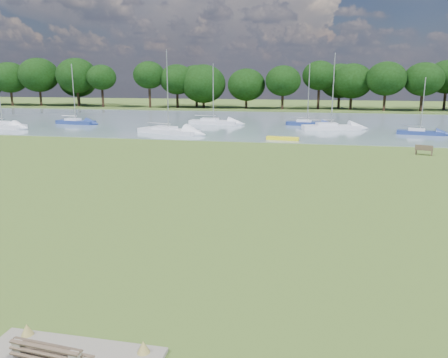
% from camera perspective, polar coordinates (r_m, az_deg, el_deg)
% --- Properties ---
extents(ground, '(220.00, 220.00, 0.00)m').
position_cam_1_polar(ground, '(22.64, -2.23, -3.15)').
color(ground, olive).
extents(river, '(220.00, 40.00, 0.10)m').
position_cam_1_polar(river, '(63.63, 6.90, 7.29)').
color(river, gray).
rests_on(river, ground).
extents(far_bank, '(220.00, 20.00, 0.40)m').
position_cam_1_polar(far_bank, '(93.46, 8.49, 9.07)').
color(far_bank, '#4C6626').
rests_on(far_bank, ground).
extents(riverbank_bench, '(1.46, 0.91, 0.86)m').
position_cam_1_polar(riverbank_bench, '(40.21, 24.66, 3.47)').
color(riverbank_bench, brown).
rests_on(riverbank_bench, ground).
extents(kayak, '(3.38, 1.22, 0.33)m').
position_cam_1_polar(kayak, '(45.62, 7.66, 5.28)').
color(kayak, yellow).
rests_on(kayak, river).
extents(tree_line, '(116.55, 8.42, 10.19)m').
position_cam_1_polar(tree_line, '(90.93, 0.12, 12.96)').
color(tree_line, black).
rests_on(tree_line, far_bank).
extents(sailboat_0, '(6.91, 3.29, 9.83)m').
position_cam_1_polar(sailboat_0, '(62.70, -27.01, 6.42)').
color(sailboat_0, silver).
rests_on(sailboat_0, river).
extents(sailboat_2, '(5.71, 1.85, 8.10)m').
position_cam_1_polar(sailboat_2, '(60.38, 10.77, 7.32)').
color(sailboat_2, navy).
rests_on(sailboat_2, river).
extents(sailboat_3, '(5.13, 2.29, 6.33)m').
position_cam_1_polar(sailboat_3, '(54.23, 24.19, 5.73)').
color(sailboat_3, navy).
rests_on(sailboat_3, river).
extents(sailboat_4, '(7.26, 3.58, 9.17)m').
position_cam_1_polar(sailboat_4, '(55.83, 13.73, 6.80)').
color(sailboat_4, silver).
rests_on(sailboat_4, river).
extents(sailboat_6, '(5.77, 2.31, 8.10)m').
position_cam_1_polar(sailboat_6, '(64.32, -18.85, 7.23)').
color(sailboat_6, navy).
rests_on(sailboat_6, river).
extents(sailboat_7, '(6.71, 2.18, 8.17)m').
position_cam_1_polar(sailboat_7, '(60.76, -1.47, 7.62)').
color(sailboat_7, silver).
rests_on(sailboat_7, river).
extents(sailboat_9, '(7.92, 4.50, 9.32)m').
position_cam_1_polar(sailboat_9, '(51.14, -7.32, 6.45)').
color(sailboat_9, silver).
rests_on(sailboat_9, river).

